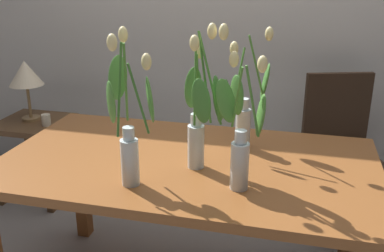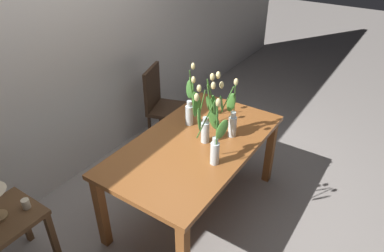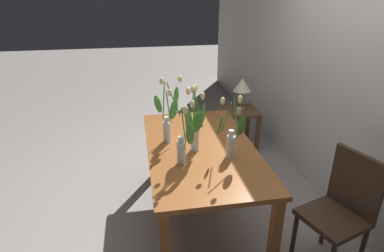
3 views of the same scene
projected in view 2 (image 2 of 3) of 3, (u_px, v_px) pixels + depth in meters
ground_plane at (195, 207)px, 3.24m from camera, size 18.00×18.00×0.00m
room_wall_rear at (72, 40)px, 3.15m from camera, size 9.00×0.10×2.70m
dining_table at (195, 151)px, 2.89m from camera, size 1.60×0.90×0.74m
tulip_vase_0 at (207, 117)px, 2.75m from camera, size 0.21×0.19×0.59m
tulip_vase_1 at (191, 107)px, 2.99m from camera, size 0.18×0.23×0.54m
tulip_vase_2 at (231, 117)px, 2.84m from camera, size 0.22×0.15×0.50m
tulip_vase_3 at (213, 139)px, 2.50m from camera, size 0.22×0.26×0.57m
dining_chair at (162, 103)px, 3.88m from camera, size 0.50×0.50×0.93m
side_table at (9, 228)px, 2.47m from camera, size 0.44×0.44×0.55m
pillar_candle at (26, 204)px, 2.46m from camera, size 0.06×0.06×0.07m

